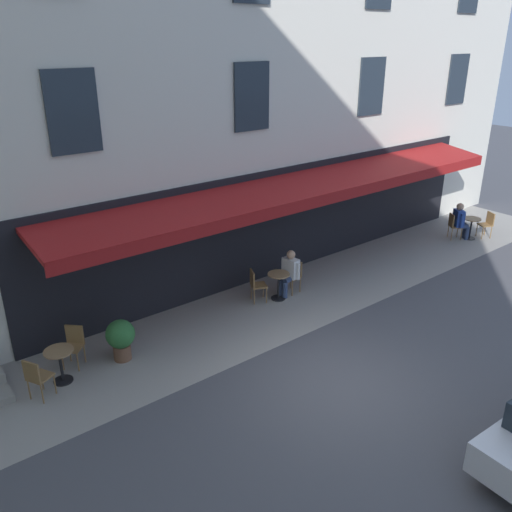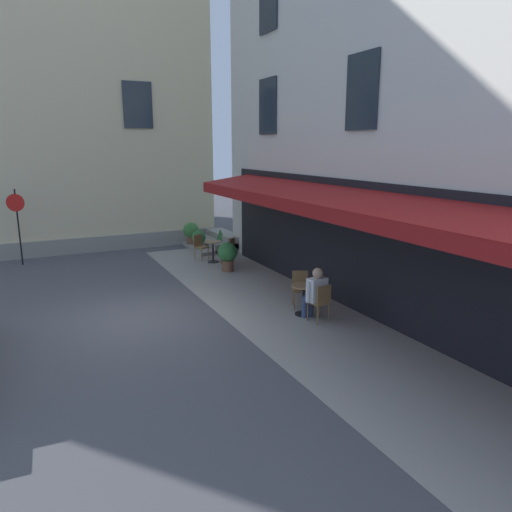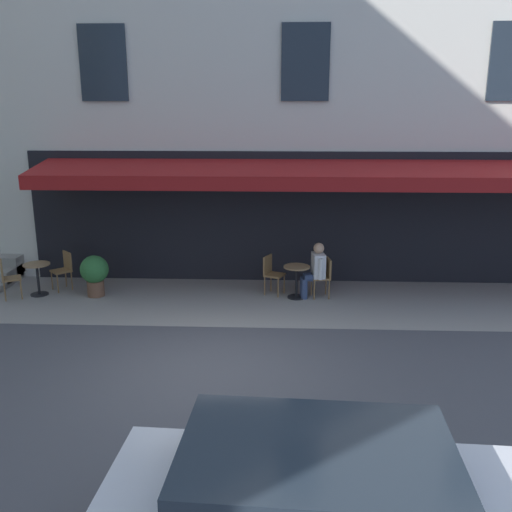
{
  "view_description": "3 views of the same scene",
  "coord_description": "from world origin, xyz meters",
  "px_view_note": "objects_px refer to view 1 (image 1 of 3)",
  "views": [
    {
      "loc": [
        7.02,
        6.11,
        6.66
      ],
      "look_at": [
        -0.56,
        -3.4,
        1.59
      ],
      "focal_mm": 37.27,
      "sensor_mm": 36.0,
      "label": 1
    },
    {
      "loc": [
        -10.8,
        2.16,
        4.0
      ],
      "look_at": [
        -1.01,
        -2.6,
        1.46
      ],
      "focal_mm": 33.28,
      "sensor_mm": 36.0,
      "label": 2
    },
    {
      "loc": [
        -1.1,
        8.31,
        4.15
      ],
      "look_at": [
        -0.6,
        -3.52,
        1.01
      ],
      "focal_mm": 38.66,
      "sensor_mm": 36.0,
      "label": 3
    }
  ],
  "objects_px": {
    "cafe_table_mid_terrace": "(471,225)",
    "cafe_chair_wicker_near_door": "(487,223)",
    "seated_patron_in_white": "(289,271)",
    "cafe_table_streetside": "(279,282)",
    "cafe_chair_wicker_facing_street": "(454,224)",
    "cafe_chair_wicker_corner_left": "(294,273)",
    "cafe_chair_wicker_kerbside": "(256,283)",
    "cafe_chair_wicker_under_awning": "(74,342)",
    "cafe_table_near_entrance": "(60,361)",
    "cafe_chair_wicker_by_window": "(36,376)",
    "potted_plant_entrance_right": "(121,337)",
    "seated_companion_in_blue": "(460,220)"
  },
  "relations": [
    {
      "from": "cafe_table_mid_terrace",
      "to": "cafe_chair_wicker_near_door",
      "type": "xyz_separation_m",
      "value": [
        -0.57,
        0.27,
        0.06
      ]
    },
    {
      "from": "cafe_chair_wicker_near_door",
      "to": "seated_patron_in_white",
      "type": "relative_size",
      "value": 0.71
    },
    {
      "from": "cafe_table_mid_terrace",
      "to": "cafe_table_streetside",
      "type": "height_order",
      "value": "same"
    },
    {
      "from": "cafe_chair_wicker_facing_street",
      "to": "cafe_chair_wicker_corner_left",
      "type": "xyz_separation_m",
      "value": [
        7.18,
        -0.4,
        0.0
      ]
    },
    {
      "from": "cafe_chair_wicker_facing_street",
      "to": "seated_patron_in_white",
      "type": "relative_size",
      "value": 0.71
    },
    {
      "from": "cafe_chair_wicker_kerbside",
      "to": "cafe_chair_wicker_under_awning",
      "type": "bearing_deg",
      "value": -1.49
    },
    {
      "from": "cafe_chair_wicker_corner_left",
      "to": "seated_patron_in_white",
      "type": "distance_m",
      "value": 0.26
    },
    {
      "from": "cafe_table_near_entrance",
      "to": "cafe_table_streetside",
      "type": "xyz_separation_m",
      "value": [
        -5.95,
        -0.05,
        0.0
      ]
    },
    {
      "from": "cafe_chair_wicker_facing_street",
      "to": "cafe_chair_wicker_by_window",
      "type": "bearing_deg",
      "value": 0.08
    },
    {
      "from": "cafe_table_mid_terrace",
      "to": "cafe_chair_wicker_facing_street",
      "type": "relative_size",
      "value": 0.82
    },
    {
      "from": "cafe_chair_wicker_kerbside",
      "to": "seated_patron_in_white",
      "type": "bearing_deg",
      "value": 168.27
    },
    {
      "from": "cafe_table_near_entrance",
      "to": "cafe_chair_wicker_by_window",
      "type": "xyz_separation_m",
      "value": [
        0.56,
        0.29,
        0.06
      ]
    },
    {
      "from": "cafe_chair_wicker_corner_left",
      "to": "cafe_table_streetside",
      "type": "bearing_deg",
      "value": 7.6
    },
    {
      "from": "cafe_table_near_entrance",
      "to": "cafe_chair_wicker_corner_left",
      "type": "height_order",
      "value": "cafe_chair_wicker_corner_left"
    },
    {
      "from": "seated_patron_in_white",
      "to": "potted_plant_entrance_right",
      "type": "distance_m",
      "value": 5.03
    },
    {
      "from": "cafe_chair_wicker_near_door",
      "to": "cafe_chair_wicker_corner_left",
      "type": "distance_m",
      "value": 8.33
    },
    {
      "from": "cafe_chair_wicker_facing_street",
      "to": "potted_plant_entrance_right",
      "type": "relative_size",
      "value": 0.95
    },
    {
      "from": "cafe_table_near_entrance",
      "to": "cafe_chair_wicker_facing_street",
      "type": "xyz_separation_m",
      "value": [
        -13.76,
        0.27,
        0.06
      ]
    },
    {
      "from": "cafe_chair_wicker_by_window",
      "to": "cafe_chair_wicker_kerbside",
      "type": "bearing_deg",
      "value": -174.21
    },
    {
      "from": "cafe_chair_wicker_under_awning",
      "to": "cafe_chair_wicker_facing_street",
      "type": "height_order",
      "value": "same"
    },
    {
      "from": "cafe_chair_wicker_by_window",
      "to": "seated_patron_in_white",
      "type": "height_order",
      "value": "seated_patron_in_white"
    },
    {
      "from": "cafe_chair_wicker_under_awning",
      "to": "cafe_table_mid_terrace",
      "type": "distance_m",
      "value": 13.86
    },
    {
      "from": "cafe_chair_wicker_by_window",
      "to": "cafe_chair_wicker_under_awning",
      "type": "distance_m",
      "value": 1.25
    },
    {
      "from": "cafe_chair_wicker_under_awning",
      "to": "seated_companion_in_blue",
      "type": "height_order",
      "value": "seated_companion_in_blue"
    },
    {
      "from": "cafe_chair_wicker_corner_left",
      "to": "seated_companion_in_blue",
      "type": "relative_size",
      "value": 0.7
    },
    {
      "from": "cafe_table_mid_terrace",
      "to": "cafe_chair_wicker_facing_street",
      "type": "distance_m",
      "value": 0.63
    },
    {
      "from": "cafe_chair_wicker_kerbside",
      "to": "cafe_chair_wicker_corner_left",
      "type": "bearing_deg",
      "value": 171.62
    },
    {
      "from": "cafe_table_mid_terrace",
      "to": "seated_patron_in_white",
      "type": "relative_size",
      "value": 0.59
    },
    {
      "from": "cafe_chair_wicker_by_window",
      "to": "seated_patron_in_white",
      "type": "bearing_deg",
      "value": -176.72
    },
    {
      "from": "cafe_chair_wicker_facing_street",
      "to": "cafe_chair_wicker_kerbside",
      "type": "height_order",
      "value": "same"
    },
    {
      "from": "cafe_table_mid_terrace",
      "to": "seated_companion_in_blue",
      "type": "relative_size",
      "value": 0.57
    },
    {
      "from": "cafe_chair_wicker_kerbside",
      "to": "potted_plant_entrance_right",
      "type": "distance_m",
      "value": 4.05
    },
    {
      "from": "cafe_chair_wicker_by_window",
      "to": "cafe_chair_wicker_corner_left",
      "type": "bearing_deg",
      "value": -176.59
    },
    {
      "from": "cafe_chair_wicker_under_awning",
      "to": "seated_patron_in_white",
      "type": "height_order",
      "value": "seated_patron_in_white"
    },
    {
      "from": "cafe_table_streetside",
      "to": "seated_companion_in_blue",
      "type": "height_order",
      "value": "seated_companion_in_blue"
    },
    {
      "from": "cafe_chair_wicker_under_awning",
      "to": "cafe_table_streetside",
      "type": "bearing_deg",
      "value": 175.95
    },
    {
      "from": "cafe_chair_wicker_near_door",
      "to": "cafe_table_streetside",
      "type": "xyz_separation_m",
      "value": [
        8.89,
        -0.96,
        -0.06
      ]
    },
    {
      "from": "potted_plant_entrance_right",
      "to": "cafe_chair_wicker_corner_left",
      "type": "bearing_deg",
      "value": -178.46
    },
    {
      "from": "cafe_chair_wicker_by_window",
      "to": "potted_plant_entrance_right",
      "type": "height_order",
      "value": "potted_plant_entrance_right"
    },
    {
      "from": "cafe_chair_wicker_corner_left",
      "to": "potted_plant_entrance_right",
      "type": "height_order",
      "value": "potted_plant_entrance_right"
    },
    {
      "from": "cafe_chair_wicker_by_window",
      "to": "cafe_table_near_entrance",
      "type": "bearing_deg",
      "value": -152.57
    },
    {
      "from": "cafe_table_mid_terrace",
      "to": "cafe_chair_wicker_kerbside",
      "type": "distance_m",
      "value": 8.95
    },
    {
      "from": "cafe_table_mid_terrace",
      "to": "cafe_chair_wicker_near_door",
      "type": "distance_m",
      "value": 0.63
    },
    {
      "from": "seated_companion_in_blue",
      "to": "potted_plant_entrance_right",
      "type": "xyz_separation_m",
      "value": [
        12.6,
        -0.39,
        -0.14
      ]
    },
    {
      "from": "cafe_chair_wicker_under_awning",
      "to": "cafe_chair_wicker_corner_left",
      "type": "relative_size",
      "value": 1.0
    },
    {
      "from": "seated_companion_in_blue",
      "to": "cafe_chair_wicker_facing_street",
      "type": "bearing_deg",
      "value": -36.11
    },
    {
      "from": "cafe_table_near_entrance",
      "to": "cafe_chair_wicker_by_window",
      "type": "distance_m",
      "value": 0.63
    },
    {
      "from": "potted_plant_entrance_right",
      "to": "cafe_table_mid_terrace",
      "type": "bearing_deg",
      "value": 177.19
    },
    {
      "from": "cafe_chair_wicker_under_awning",
      "to": "cafe_chair_wicker_near_door",
      "type": "xyz_separation_m",
      "value": [
        -14.38,
        1.35,
        0.0
      ]
    },
    {
      "from": "cafe_table_streetside",
      "to": "cafe_table_near_entrance",
      "type": "bearing_deg",
      "value": 0.48
    }
  ]
}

